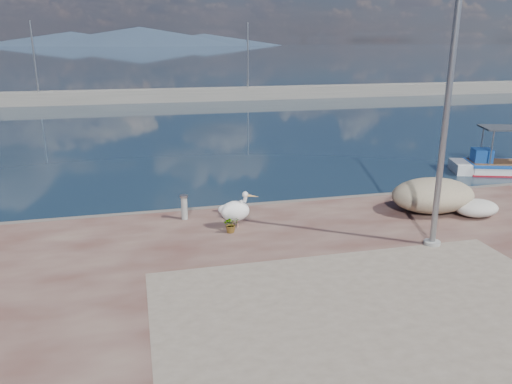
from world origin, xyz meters
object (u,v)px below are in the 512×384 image
at_px(pelican, 236,210).
at_px(bollard_near, 184,206).
at_px(boat_right, 508,169).
at_px(lamp_post, 445,123).

xyz_separation_m(pelican, bollard_near, (-1.40, 1.07, -0.11)).
bearing_deg(boat_right, pelican, -140.87).
xyz_separation_m(boat_right, lamp_post, (-8.77, -7.63, 3.61)).
xyz_separation_m(pelican, lamp_post, (4.89, -2.51, 2.77)).
xyz_separation_m(boat_right, bollard_near, (-15.06, -4.05, 0.73)).
xyz_separation_m(boat_right, pelican, (-13.67, -5.11, 0.83)).
relative_size(boat_right, pelican, 4.59).
height_order(lamp_post, bollard_near, lamp_post).
bearing_deg(boat_right, bollard_near, -146.35).
height_order(boat_right, pelican, boat_right).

